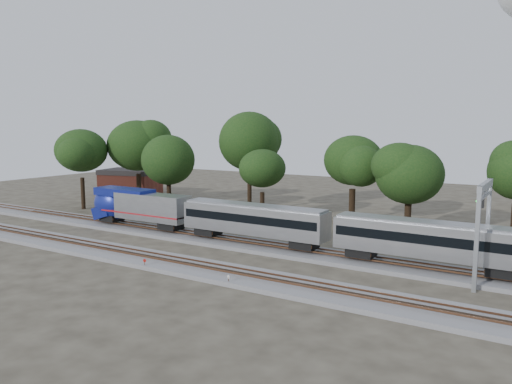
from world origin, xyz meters
TOP-DOWN VIEW (x-y plane):
  - ground at (0.00, 0.00)m, footprint 160.00×160.00m
  - track_far at (0.00, 6.00)m, footprint 160.00×5.00m
  - track_near at (0.00, -4.00)m, footprint 160.00×5.00m
  - switch_stand_red at (0.88, -6.22)m, footprint 0.31×0.09m
  - switch_stand_white at (10.12, -6.16)m, footprint 0.28×0.13m
  - switch_lever at (7.00, -6.08)m, footprint 0.55×0.39m
  - signal_gantry at (27.43, 6.00)m, footprint 0.58×6.92m
  - brick_building at (-36.43, 28.69)m, footprint 11.58×9.41m
  - tree_0 at (-31.12, 13.32)m, footprint 9.32×9.32m
  - tree_1 at (-25.28, 19.65)m, footprint 10.00×10.00m
  - tree_2 at (-16.71, 17.13)m, footprint 8.15×8.15m
  - tree_3 at (-7.38, 24.76)m, footprint 10.87×10.87m
  - tree_4 at (-2.32, 20.06)m, footprint 7.31×7.31m
  - tree_5 at (8.76, 25.30)m, footprint 8.52×8.52m
  - tree_6 at (17.51, 20.58)m, footprint 7.45×7.45m

SIDE VIEW (x-z plane):
  - ground at x=0.00m, z-range 0.00..0.00m
  - switch_lever at x=7.00m, z-range 0.00..0.30m
  - track_far at x=0.00m, z-range -0.16..0.57m
  - track_near at x=0.00m, z-range -0.16..0.57m
  - switch_stand_white at x=10.12m, z-range 0.13..1.04m
  - switch_stand_red at x=0.88m, z-range 0.13..1.11m
  - brick_building at x=-36.43m, z-range 0.02..4.89m
  - signal_gantry at x=27.43m, z-range 1.93..10.35m
  - tree_4 at x=-2.32m, z-range 2.02..12.33m
  - tree_6 at x=17.51m, z-range 2.06..12.56m
  - tree_2 at x=-16.71m, z-range 2.25..13.74m
  - tree_5 at x=8.76m, z-range 2.36..14.36m
  - tree_0 at x=-31.12m, z-range 2.59..15.73m
  - tree_1 at x=-25.28m, z-range 2.78..16.87m
  - tree_3 at x=-7.38m, z-range 3.02..18.35m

